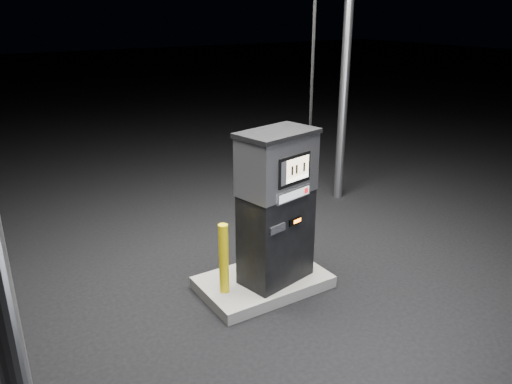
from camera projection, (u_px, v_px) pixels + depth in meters
ground at (263, 287)px, 6.42m from camera, size 80.00×80.00×0.00m
pump_island at (263, 282)px, 6.39m from camera, size 1.60×1.00×0.15m
fuel_dispenser at (277, 206)px, 6.01m from camera, size 1.10×0.75×3.96m
bollard_left at (224, 259)px, 5.90m from camera, size 0.14×0.14×0.88m
bollard_right at (306, 243)px, 6.37m from camera, size 0.12×0.12×0.82m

